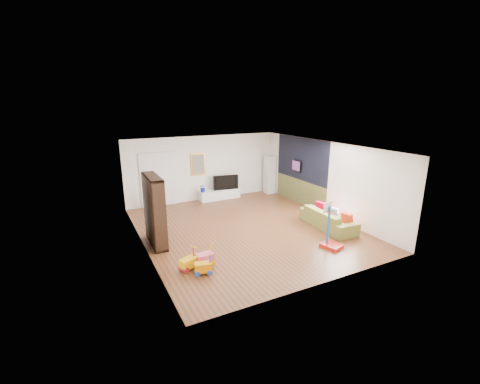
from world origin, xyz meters
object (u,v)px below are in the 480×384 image
basketball_hoop (333,226)px  sofa (328,219)px  media_console (220,194)px  bookshelf (154,211)px

basketball_hoop → sofa: bearing=36.5°
media_console → bookshelf: size_ratio=0.87×
bookshelf → basketball_hoop: (4.41, -2.54, -0.35)m
media_console → sofa: 5.00m
bookshelf → basketball_hoop: size_ratio=1.53×
media_console → basketball_hoop: bearing=-81.8°
media_console → bookshelf: (-3.46, -3.31, 0.81)m
bookshelf → basketball_hoop: bearing=-29.5°
media_console → sofa: sofa is taller
basketball_hoop → bookshelf: bearing=134.0°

